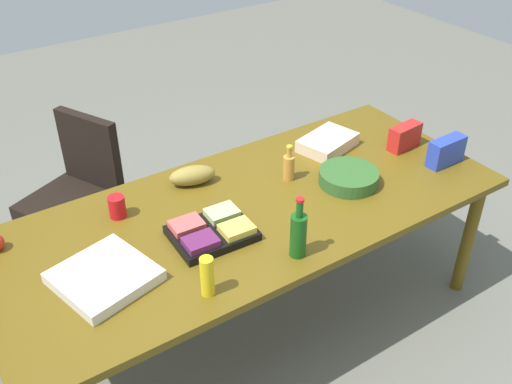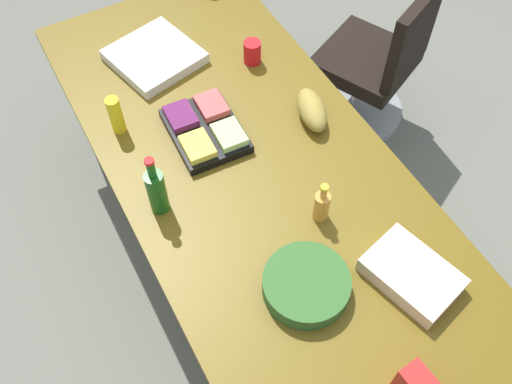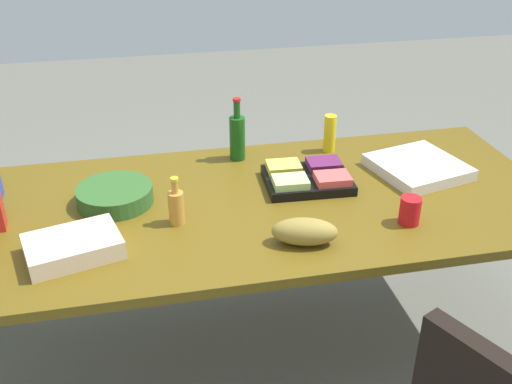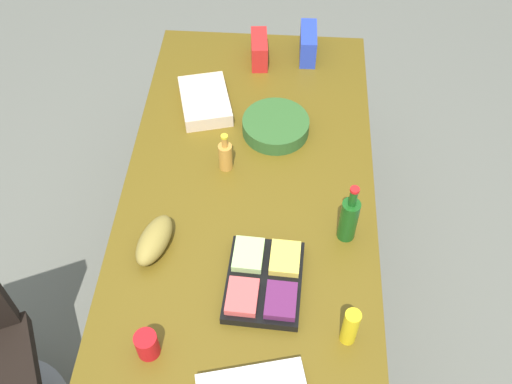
# 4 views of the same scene
# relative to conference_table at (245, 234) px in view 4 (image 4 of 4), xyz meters

# --- Properties ---
(ground_plane) EXTENTS (10.00, 10.00, 0.00)m
(ground_plane) POSITION_rel_conference_table_xyz_m (0.00, 0.00, -0.72)
(ground_plane) COLOR #65655A
(conference_table) EXTENTS (2.53, 1.07, 0.79)m
(conference_table) POSITION_rel_conference_table_xyz_m (0.00, 0.00, 0.00)
(conference_table) COLOR brown
(conference_table) RESTS_ON ground
(red_solo_cup) EXTENTS (0.10, 0.10, 0.11)m
(red_solo_cup) POSITION_rel_conference_table_xyz_m (0.56, -0.29, 0.12)
(red_solo_cup) COLOR red
(red_solo_cup) RESTS_ON conference_table
(chip_bag_red) EXTENTS (0.21, 0.10, 0.14)m
(chip_bag_red) POSITION_rel_conference_table_xyz_m (-1.04, -0.01, 0.14)
(chip_bag_red) COLOR red
(chip_bag_red) RESTS_ON conference_table
(salad_bowl) EXTENTS (0.39, 0.39, 0.07)m
(salad_bowl) POSITION_rel_conference_table_xyz_m (-0.54, 0.10, 0.10)
(salad_bowl) COLOR #2F5B26
(salad_bowl) RESTS_ON conference_table
(dressing_bottle) EXTENTS (0.07, 0.07, 0.20)m
(dressing_bottle) POSITION_rel_conference_table_xyz_m (-0.31, -0.11, 0.14)
(dressing_bottle) COLOR #C78635
(dressing_bottle) RESTS_ON conference_table
(sheet_cake) EXTENTS (0.37, 0.30, 0.07)m
(sheet_cake) POSITION_rel_conference_table_xyz_m (-0.68, -0.25, 0.10)
(sheet_cake) COLOR beige
(sheet_cake) RESTS_ON conference_table
(bread_loaf) EXTENTS (0.26, 0.17, 0.10)m
(bread_loaf) POSITION_rel_conference_table_xyz_m (0.13, -0.34, 0.12)
(bread_loaf) COLOR olive
(bread_loaf) RESTS_ON conference_table
(fruit_platter) EXTENTS (0.37, 0.30, 0.07)m
(fruit_platter) POSITION_rel_conference_table_xyz_m (0.27, 0.09, 0.10)
(fruit_platter) COLOR black
(fruit_platter) RESTS_ON conference_table
(mustard_bottle) EXTENTS (0.06, 0.06, 0.18)m
(mustard_bottle) POSITION_rel_conference_table_xyz_m (0.47, 0.40, 0.16)
(mustard_bottle) COLOR yellow
(mustard_bottle) RESTS_ON conference_table
(chip_bag_blue) EXTENTS (0.22, 0.08, 0.15)m
(chip_bag_blue) POSITION_rel_conference_table_xyz_m (-1.10, 0.24, 0.14)
(chip_bag_blue) COLOR #2840B9
(chip_bag_blue) RESTS_ON conference_table
(wine_bottle) EXTENTS (0.09, 0.09, 0.30)m
(wine_bottle) POSITION_rel_conference_table_xyz_m (0.02, 0.41, 0.18)
(wine_bottle) COLOR #154E15
(wine_bottle) RESTS_ON conference_table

